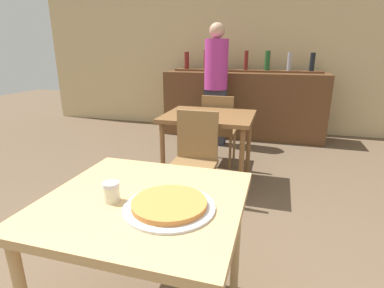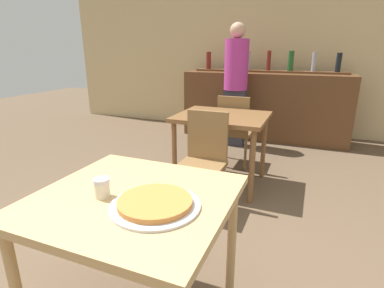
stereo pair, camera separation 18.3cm
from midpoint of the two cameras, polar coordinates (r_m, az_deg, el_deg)
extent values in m
cube|color=#D1B784|center=(5.49, 16.09, 16.82)|extent=(8.00, 0.05, 2.80)
cube|color=tan|center=(1.44, -7.50, -10.43)|extent=(0.91, 0.87, 0.04)
cylinder|color=tan|center=(2.09, -11.60, -13.10)|extent=(0.05, 0.05, 0.72)
cylinder|color=tan|center=(1.83, 10.58, -17.93)|extent=(0.05, 0.05, 0.72)
cube|color=brown|center=(3.13, 7.43, 5.15)|extent=(0.92, 0.77, 0.04)
cylinder|color=brown|center=(3.07, -1.66, -2.40)|extent=(0.05, 0.05, 0.72)
cylinder|color=brown|center=(2.86, 13.17, -4.40)|extent=(0.05, 0.05, 0.72)
cylinder|color=brown|center=(3.65, 2.47, 0.85)|extent=(0.05, 0.05, 0.72)
cylinder|color=brown|center=(3.47, 14.96, -0.61)|extent=(0.05, 0.05, 0.72)
cube|color=brown|center=(5.07, 14.59, 7.00)|extent=(2.60, 0.56, 1.06)
cube|color=brown|center=(5.14, 15.29, 13.21)|extent=(2.39, 0.24, 0.03)
cylinder|color=maroon|center=(5.36, 4.20, 15.60)|extent=(0.08, 0.08, 0.28)
cylinder|color=maroon|center=(5.26, 7.85, 15.58)|extent=(0.07, 0.07, 0.31)
cylinder|color=#9999A3|center=(5.19, 11.60, 15.29)|extent=(0.09, 0.09, 0.29)
cylinder|color=maroon|center=(5.13, 15.44, 15.07)|extent=(0.06, 0.06, 0.31)
cylinder|color=#1E5123|center=(5.10, 19.33, 14.71)|extent=(0.08, 0.08, 0.30)
cylinder|color=#9999A3|center=(5.09, 23.23, 14.18)|extent=(0.07, 0.07, 0.28)
cylinder|color=black|center=(5.11, 27.11, 13.66)|extent=(0.08, 0.08, 0.28)
cube|color=olive|center=(2.64, 3.56, -4.45)|extent=(0.40, 0.40, 0.04)
cube|color=olive|center=(2.73, 4.89, 1.64)|extent=(0.38, 0.04, 0.45)
cylinder|color=olive|center=(2.65, -1.27, -9.62)|extent=(0.03, 0.03, 0.40)
cylinder|color=olive|center=(2.55, 5.90, -10.89)|extent=(0.03, 0.03, 0.40)
cylinder|color=olive|center=(2.93, 1.39, -6.80)|extent=(0.03, 0.03, 0.40)
cylinder|color=olive|center=(2.84, 7.87, -7.81)|extent=(0.03, 0.03, 0.40)
cube|color=olive|center=(3.81, 9.73, 2.27)|extent=(0.40, 0.40, 0.04)
cube|color=olive|center=(3.58, 9.28, 5.32)|extent=(0.38, 0.04, 0.45)
cylinder|color=olive|center=(4.00, 12.48, -0.43)|extent=(0.03, 0.03, 0.40)
cylinder|color=olive|center=(4.07, 7.77, 0.12)|extent=(0.03, 0.03, 0.40)
cylinder|color=olive|center=(3.69, 11.54, -1.95)|extent=(0.03, 0.03, 0.40)
cylinder|color=olive|center=(3.76, 6.45, -1.32)|extent=(0.03, 0.03, 0.40)
cylinder|color=silver|center=(1.32, -3.04, -11.76)|extent=(0.40, 0.40, 0.01)
cylinder|color=#CC7A38|center=(1.31, -3.05, -11.07)|extent=(0.33, 0.33, 0.02)
cylinder|color=beige|center=(1.43, -13.23, -8.59)|extent=(0.07, 0.07, 0.07)
cylinder|color=silver|center=(1.41, -13.36, -6.92)|extent=(0.07, 0.07, 0.02)
cube|color=#2D2D38|center=(4.59, 9.16, 4.93)|extent=(0.32, 0.18, 0.85)
cylinder|color=#B2338C|center=(4.49, 9.65, 14.65)|extent=(0.34, 0.34, 0.71)
sphere|color=tan|center=(4.49, 9.97, 20.55)|extent=(0.22, 0.22, 0.22)
camera|label=1|loc=(0.09, -87.14, 0.91)|focal=28.00mm
camera|label=2|loc=(0.09, 92.86, -0.91)|focal=28.00mm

